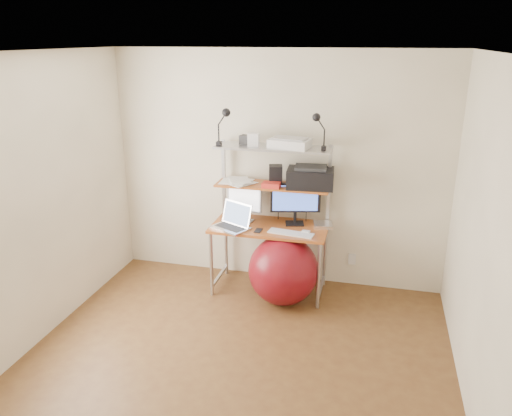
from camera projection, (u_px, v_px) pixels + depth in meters
The scene contains 20 objects.
room at pixel (228, 229), 3.69m from camera, with size 3.60×3.60×3.60m.
computer_desk at pixel (271, 204), 5.16m from camera, with size 1.20×0.60×1.57m.
wall_outlet at pixel (352, 259), 5.44m from camera, with size 0.08×0.01×0.12m, color silver.
monitor_silver at pixel (244, 200), 5.24m from camera, with size 0.39×0.16×0.43m.
monitor_black at pixel (295, 200), 5.16m from camera, with size 0.51×0.19×0.52m.
laptop at pixel (234, 222), 5.12m from camera, with size 0.46×0.43×0.32m.
keyboard at pixel (291, 233), 4.97m from camera, with size 0.46×0.13×0.01m, color silver.
mouse at pixel (306, 232), 4.99m from camera, with size 0.08×0.05×0.02m, color silver.
mac_mini at pixel (323, 225), 5.16m from camera, with size 0.19×0.19×0.04m, color silver.
phone at pixel (258, 231), 5.04m from camera, with size 0.06×0.12×0.01m, color black.
printer at pixel (310, 177), 5.04m from camera, with size 0.49×0.35×0.22m.
nas_cube at pixel (276, 175), 5.14m from camera, with size 0.14×0.14×0.20m, color black.
red_box at pixel (271, 185), 5.06m from camera, with size 0.18×0.12×0.05m, color red.
scanner at pixel (290, 143), 4.96m from camera, with size 0.43×0.32×0.10m.
box_white at pixel (253, 140), 5.04m from camera, with size 0.11×0.09×0.13m, color silver.
box_grey at pixel (245, 140), 5.12m from camera, with size 0.09×0.09×0.09m, color #29292B.
clip_lamp_left at pixel (225, 119), 4.95m from camera, with size 0.15×0.08×0.38m.
clip_lamp_right at pixel (318, 123), 4.78m from camera, with size 0.14×0.08×0.36m.
exercise_ball at pixel (283, 270), 5.06m from camera, with size 0.71×0.71×0.71m, color maroon.
paper_stack at pixel (238, 181), 5.24m from camera, with size 0.42×0.42×0.02m.
Camera 1 is at (1.03, -3.28, 2.60)m, focal length 35.00 mm.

